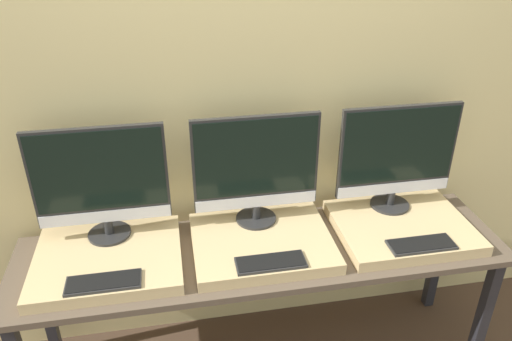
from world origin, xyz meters
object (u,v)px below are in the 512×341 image
monitor_center (256,167)px  monitor_right (397,155)px  monitor_left (101,181)px  keyboard_left (103,282)px  keyboard_right (421,244)px  keyboard_center (271,262)px

monitor_center → monitor_right: size_ratio=1.00×
monitor_left → keyboard_left: size_ratio=1.95×
keyboard_left → keyboard_right: (1.33, 0.00, 0.00)m
keyboard_center → monitor_right: size_ratio=0.51×
keyboard_left → keyboard_center: same height
keyboard_left → monitor_center: 0.79m
monitor_left → monitor_right: same height
monitor_left → keyboard_left: bearing=-90.0°
monitor_left → keyboard_left: monitor_left is taller
monitor_center → monitor_right: bearing=0.0°
monitor_left → monitor_center: same height
monitor_center → keyboard_center: 0.43m
keyboard_right → monitor_center: bearing=153.7°
monitor_center → monitor_left: bearing=180.0°
monitor_left → keyboard_right: size_ratio=1.95×
monitor_center → keyboard_center: size_ratio=1.95×
keyboard_center → monitor_right: bearing=26.3°
keyboard_center → monitor_center: bearing=90.0°
keyboard_center → keyboard_left: bearing=180.0°
keyboard_left → keyboard_center: bearing=0.0°
keyboard_center → keyboard_right: size_ratio=1.00×
monitor_right → keyboard_right: monitor_right is taller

